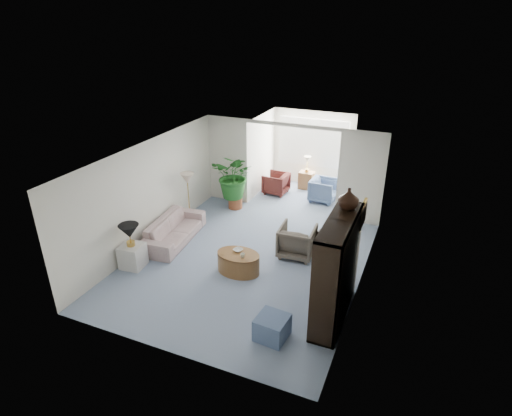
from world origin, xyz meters
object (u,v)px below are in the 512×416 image
at_px(side_table_dark, 330,243).
at_px(sunroom_chair_blue, 323,190).
at_px(coffee_table, 238,263).
at_px(entertainment_cabinet, 337,270).
at_px(floor_lamp, 187,178).
at_px(coffee_cup, 243,256).
at_px(sunroom_chair_maroon, 276,183).
at_px(sunroom_table, 306,180).
at_px(framed_picture, 363,215).
at_px(coffee_bowl, 238,250).
at_px(cabinet_urn, 349,199).
at_px(end_table, 133,256).
at_px(wingback_chair, 297,241).
at_px(table_lamp, 129,231).
at_px(plant_pot, 235,203).
at_px(sofa, 174,230).
at_px(ottoman, 272,327).

relative_size(side_table_dark, sunroom_chair_blue, 0.81).
distance_m(coffee_table, entertainment_cabinet, 2.43).
bearing_deg(floor_lamp, coffee_cup, -36.65).
bearing_deg(coffee_table, sunroom_chair_maroon, 100.19).
height_order(coffee_table, coffee_cup, coffee_cup).
xyz_separation_m(floor_lamp, sunroom_table, (2.17, 3.51, -0.97)).
xyz_separation_m(framed_picture, sunroom_chair_maroon, (-3.25, 4.13, -1.38)).
relative_size(coffee_bowl, sunroom_chair_blue, 0.26).
bearing_deg(cabinet_urn, sunroom_chair_maroon, 123.63).
distance_m(framed_picture, coffee_table, 2.88).
bearing_deg(end_table, wingback_chair, 30.55).
bearing_deg(cabinet_urn, table_lamp, -172.39).
distance_m(cabinet_urn, plant_pot, 5.21).
bearing_deg(entertainment_cabinet, floor_lamp, 152.82).
relative_size(sofa, wingback_chair, 2.51).
distance_m(coffee_cup, plant_pot, 3.47).
distance_m(table_lamp, plant_pot, 3.81).
relative_size(wingback_chair, side_table_dark, 1.32).
height_order(floor_lamp, wingback_chair, floor_lamp).
height_order(framed_picture, side_table_dark, framed_picture).
bearing_deg(sunroom_chair_maroon, side_table_dark, 42.19).
xyz_separation_m(end_table, entertainment_cabinet, (4.45, 0.09, 0.72)).
relative_size(coffee_cup, side_table_dark, 0.16).
relative_size(sofa, coffee_bowl, 10.40).
height_order(coffee_bowl, sunroom_chair_maroon, sunroom_chair_maroon).
height_order(coffee_table, plant_pot, coffee_table).
relative_size(table_lamp, sunroom_table, 0.80).
bearing_deg(wingback_chair, framed_picture, 146.94).
bearing_deg(wingback_chair, sunroom_chair_blue, -89.00).
distance_m(sofa, table_lamp, 1.48).
relative_size(framed_picture, coffee_table, 0.53).
bearing_deg(sunroom_chair_maroon, coffee_cup, 14.52).
xyz_separation_m(framed_picture, coffee_cup, (-2.30, -0.39, -1.20)).
relative_size(side_table_dark, plant_pot, 1.53).
relative_size(floor_lamp, side_table_dark, 0.59).
bearing_deg(sofa, sunroom_chair_blue, -41.82).
height_order(entertainment_cabinet, cabinet_urn, cabinet_urn).
bearing_deg(end_table, plant_pot, 78.50).
bearing_deg(sunroom_chair_maroon, coffee_bowl, 12.49).
bearing_deg(cabinet_urn, floor_lamp, 158.16).
bearing_deg(ottoman, plant_pot, 122.29).
height_order(table_lamp, sunroom_table, table_lamp).
relative_size(ottoman, sunroom_chair_blue, 0.69).
distance_m(coffee_bowl, sunroom_chair_maroon, 4.38).
bearing_deg(sunroom_chair_maroon, plant_pot, -22.53).
bearing_deg(end_table, table_lamp, 0.00).
relative_size(framed_picture, entertainment_cabinet, 0.25).
distance_m(coffee_cup, sunroom_table, 5.27).
bearing_deg(floor_lamp, plant_pot, 60.61).
bearing_deg(coffee_bowl, coffee_table, -63.43).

